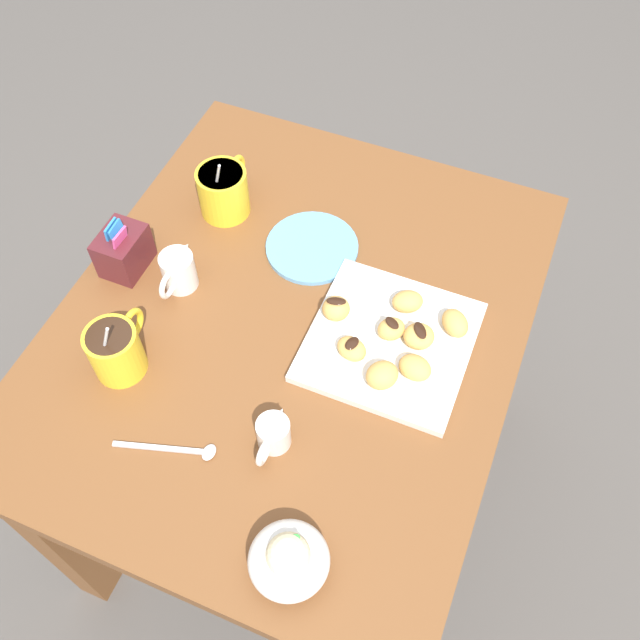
{
  "coord_description": "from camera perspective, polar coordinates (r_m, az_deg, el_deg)",
  "views": [
    {
      "loc": [
        -0.62,
        -0.31,
        1.72
      ],
      "look_at": [
        0.01,
        -0.05,
        0.73
      ],
      "focal_mm": 39.68,
      "sensor_mm": 36.0,
      "label": 1
    }
  ],
  "objects": [
    {
      "name": "ground_plane",
      "position": [
        1.85,
        -1.63,
        -12.55
      ],
      "size": [
        8.0,
        8.0,
        0.0
      ],
      "primitive_type": "plane",
      "color": "#514C47"
    },
    {
      "name": "dining_table",
      "position": [
        1.33,
        -2.21,
        -3.33
      ],
      "size": [
        0.95,
        0.78,
        0.71
      ],
      "color": "brown",
      "rests_on": "ground_plane"
    },
    {
      "name": "pastry_plate_square",
      "position": [
        1.19,
        5.65,
        -1.75
      ],
      "size": [
        0.27,
        0.27,
        0.02
      ],
      "primitive_type": "cube",
      "color": "silver",
      "rests_on": "dining_table"
    },
    {
      "name": "coffee_mug_yellow_left",
      "position": [
        1.17,
        -16.13,
        -2.29
      ],
      "size": [
        0.12,
        0.09,
        0.14
      ],
      "color": "yellow",
      "rests_on": "dining_table"
    },
    {
      "name": "coffee_mug_yellow_right",
      "position": [
        1.36,
        -7.78,
        10.36
      ],
      "size": [
        0.13,
        0.09,
        0.15
      ],
      "color": "yellow",
      "rests_on": "dining_table"
    },
    {
      "name": "cream_pitcher_white",
      "position": [
        1.26,
        -11.33,
        4.05
      ],
      "size": [
        0.1,
        0.06,
        0.07
      ],
      "color": "silver",
      "rests_on": "dining_table"
    },
    {
      "name": "sugar_caddy",
      "position": [
        1.31,
        -15.67,
        5.3
      ],
      "size": [
        0.09,
        0.07,
        0.11
      ],
      "color": "#561E23",
      "rests_on": "dining_table"
    },
    {
      "name": "ice_cream_bowl",
      "position": [
        1.01,
        -2.54,
        -18.71
      ],
      "size": [
        0.11,
        0.11,
        0.08
      ],
      "color": "silver",
      "rests_on": "dining_table"
    },
    {
      "name": "chocolate_sauce_pitcher",
      "position": [
        1.08,
        -3.81,
        -9.1
      ],
      "size": [
        0.09,
        0.05,
        0.06
      ],
      "color": "silver",
      "rests_on": "dining_table"
    },
    {
      "name": "saucer_sky_left",
      "position": [
        1.31,
        -0.65,
        5.88
      ],
      "size": [
        0.17,
        0.17,
        0.01
      ],
      "primitive_type": "cylinder",
      "color": "#66A8DB",
      "rests_on": "dining_table"
    },
    {
      "name": "loose_spoon_near_saucer",
      "position": [
        1.12,
        -11.38,
        -10.21
      ],
      "size": [
        0.06,
        0.15,
        0.01
      ],
      "color": "silver",
      "rests_on": "dining_table"
    },
    {
      "name": "beignet_0",
      "position": [
        1.17,
        7.99,
        -1.31
      ],
      "size": [
        0.07,
        0.07,
        0.03
      ],
      "primitive_type": "ellipsoid",
      "rotation": [
        0.0,
        0.0,
        0.86
      ],
      "color": "#DBA351",
      "rests_on": "pastry_plate_square"
    },
    {
      "name": "chocolate_drizzle_0",
      "position": [
        1.16,
        8.08,
        -0.83
      ],
      "size": [
        0.04,
        0.04,
        0.0
      ],
      "primitive_type": "ellipsoid",
      "rotation": [
        0.0,
        0.0,
        0.63
      ],
      "color": "black",
      "rests_on": "beignet_0"
    },
    {
      "name": "beignet_1",
      "position": [
        1.19,
        1.3,
        0.93
      ],
      "size": [
        0.06,
        0.06,
        0.04
      ],
      "primitive_type": "ellipsoid",
      "rotation": [
        0.0,
        0.0,
        5.03
      ],
      "color": "#DBA351",
      "rests_on": "pastry_plate_square"
    },
    {
      "name": "chocolate_drizzle_1",
      "position": [
        1.17,
        1.32,
        1.53
      ],
      "size": [
        0.03,
        0.04,
        0.0
      ],
      "primitive_type": "ellipsoid",
      "rotation": [
        0.0,
        0.0,
        5.02
      ],
      "color": "black",
      "rests_on": "beignet_1"
    },
    {
      "name": "beignet_2",
      "position": [
        1.12,
        5.03,
        -4.45
      ],
      "size": [
        0.07,
        0.07,
        0.04
      ],
      "primitive_type": "ellipsoid",
      "rotation": [
        0.0,
        0.0,
        4.13
      ],
      "color": "#DBA351",
      "rests_on": "pastry_plate_square"
    },
    {
      "name": "beignet_3",
      "position": [
        1.18,
        5.77,
        -0.72
      ],
      "size": [
        0.06,
        0.06,
        0.03
      ],
      "primitive_type": "ellipsoid",
      "rotation": [
        0.0,
        0.0,
        4.01
      ],
      "color": "#DBA351",
      "rests_on": "pastry_plate_square"
    },
    {
      "name": "chocolate_drizzle_3",
      "position": [
        1.16,
        5.84,
        -0.24
      ],
      "size": [
        0.03,
        0.03,
        0.0
      ],
      "primitive_type": "ellipsoid",
      "rotation": [
        0.0,
        0.0,
        4.15
      ],
      "color": "black",
      "rests_on": "beignet_3"
    },
    {
      "name": "beignet_4",
      "position": [
        1.21,
        7.08,
        1.49
      ],
      "size": [
        0.06,
        0.07,
        0.03
      ],
      "primitive_type": "ellipsoid",
      "rotation": [
        0.0,
        0.0,
        2.12
      ],
      "color": "#DBA351",
      "rests_on": "pastry_plate_square"
    },
    {
      "name": "beignet_5",
      "position": [
        1.15,
        2.57,
        -2.33
      ],
      "size": [
        0.06,
        0.06,
        0.03
      ],
      "primitive_type": "ellipsoid",
      "rotation": [
        0.0,
        0.0,
        5.94
      ],
      "color": "#DBA351",
      "rests_on": "pastry_plate_square"
    },
    {
      "name": "chocolate_drizzle_5",
      "position": [
        1.14,
        2.6,
        -1.89
      ],
      "size": [
        0.03,
        0.03,
        0.0
      ],
      "primitive_type": "ellipsoid",
      "rotation": [
        0.0,
        0.0,
        6.02
      ],
      "color": "black",
      "rests_on": "beignet_5"
    },
    {
      "name": "beignet_6",
      "position": [
        1.14,
        7.67,
        -3.83
      ],
      "size": [
        0.05,
        0.06,
        0.03
      ],
      "primitive_type": "ellipsoid",
      "rotation": [
        0.0,
        0.0,
        4.5
      ],
      "color": "#DBA351",
      "rests_on": "pastry_plate_square"
    },
    {
      "name": "beignet_7",
      "position": [
        1.2,
        10.83,
        -0.24
      ],
      "size": [
        0.07,
        0.07,
        0.03
      ],
      "primitive_type": "ellipsoid",
      "rotation": [
        0.0,
        0.0,
        2.29
      ],
      "color": "#DBA351",
      "rests_on": "pastry_plate_square"
    }
  ]
}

